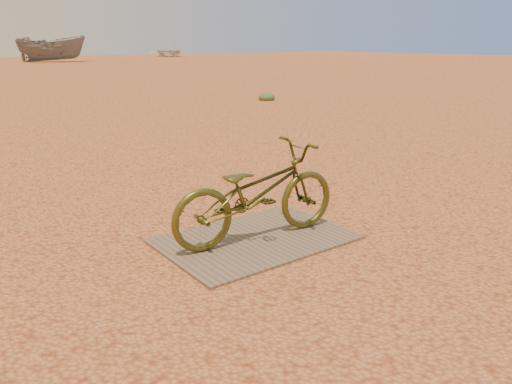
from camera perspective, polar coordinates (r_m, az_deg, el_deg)
ground at (r=4.41m, az=6.79°, el=-5.44°), size 120.00×120.00×0.00m
plywood_board at (r=4.36m, az=0.00°, el=-5.39°), size 1.61×1.09×0.02m
bicycle at (r=4.22m, az=0.08°, el=-0.09°), size 1.61×0.68×0.82m
boat_mid_right at (r=46.41m, az=-22.32°, el=14.91°), size 5.88×4.18×2.13m
boat_far_right at (r=59.31m, az=-9.93°, el=15.54°), size 4.93×6.08×1.11m
kale_b at (r=14.95m, az=1.23°, el=10.46°), size 0.49×0.49×0.27m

